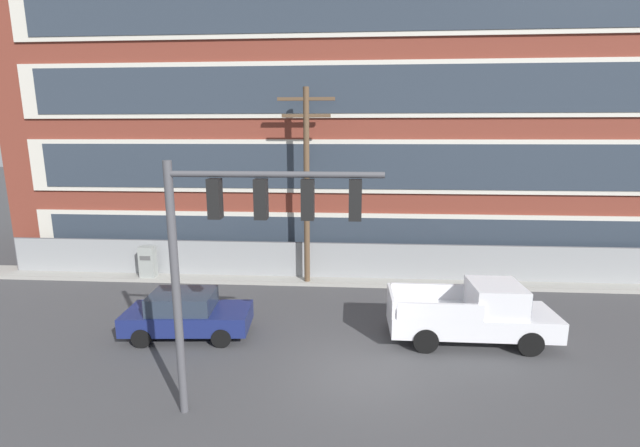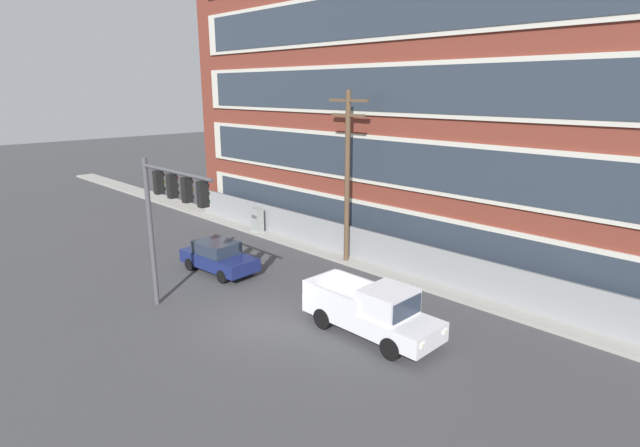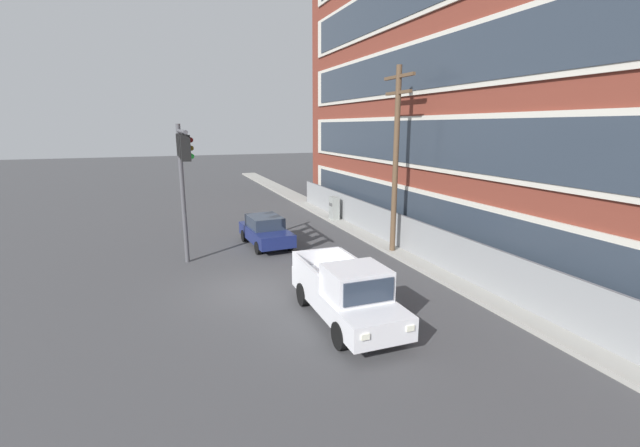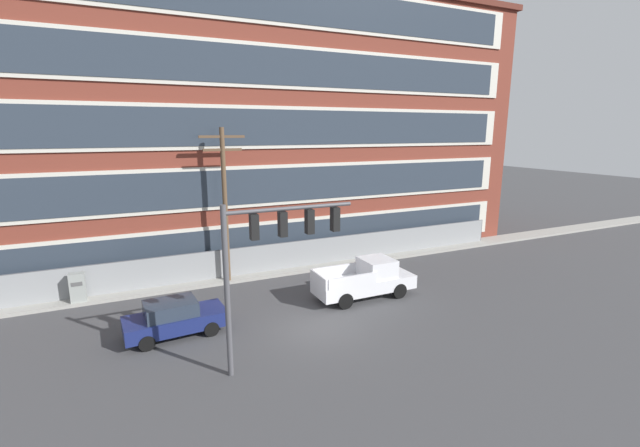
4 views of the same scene
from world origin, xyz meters
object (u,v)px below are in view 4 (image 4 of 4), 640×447
utility_pole_near_corner (225,200)px  electrical_cabinet (78,289)px  sedan_navy (174,318)px  pickup_truck_white (366,280)px  traffic_signal_mast (271,246)px

utility_pole_near_corner → electrical_cabinet: (-7.62, 0.07, -4.05)m
sedan_navy → pickup_truck_white: bearing=1.7°
traffic_signal_mast → sedan_navy: 6.37m
traffic_signal_mast → sedan_navy: bearing=127.1°
pickup_truck_white → electrical_cabinet: pickup_truck_white is taller
sedan_navy → utility_pole_near_corner: (3.60, 5.49, 4.08)m
electrical_cabinet → sedan_navy: bearing=-54.1°
sedan_navy → utility_pole_near_corner: size_ratio=0.49×
electrical_cabinet → traffic_signal_mast: bearing=-53.6°
pickup_truck_white → utility_pole_near_corner: bearing=139.6°
sedan_navy → electrical_cabinet: electrical_cabinet is taller
utility_pole_near_corner → electrical_cabinet: size_ratio=5.33×
sedan_navy → utility_pole_near_corner: bearing=56.8°
sedan_navy → utility_pole_near_corner: utility_pole_near_corner is taller
electrical_cabinet → pickup_truck_white: bearing=-21.0°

